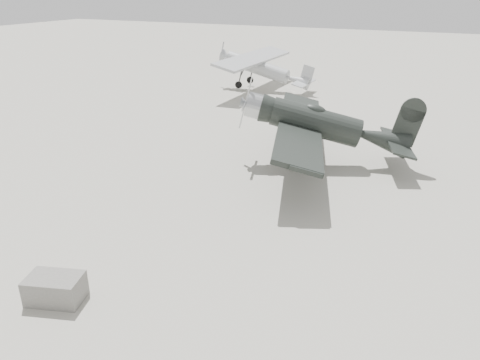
{
  "coord_description": "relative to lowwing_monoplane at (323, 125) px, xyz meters",
  "views": [
    {
      "loc": [
        6.77,
        -12.29,
        7.97
      ],
      "look_at": [
        0.27,
        1.64,
        1.5
      ],
      "focal_mm": 35.0,
      "sensor_mm": 36.0,
      "label": 1
    }
  ],
  "objects": [
    {
      "name": "equipment_block",
      "position": [
        -3.63,
        -13.17,
        -1.57
      ],
      "size": [
        1.67,
        1.31,
        0.73
      ],
      "primitive_type": "cube",
      "rotation": [
        0.0,
        0.0,
        0.3
      ],
      "color": "slate",
      "rests_on": "ground"
    },
    {
      "name": "highwing_monoplane",
      "position": [
        -9.1,
        14.33,
        0.04
      ],
      "size": [
        7.92,
        11.09,
        3.17
      ],
      "rotation": [
        0.0,
        0.23,
        -0.01
      ],
      "color": "#A1A3A6",
      "rests_on": "ground"
    },
    {
      "name": "lowwing_monoplane",
      "position": [
        0.0,
        0.0,
        0.0
      ],
      "size": [
        8.26,
        11.34,
        3.67
      ],
      "rotation": [
        0.0,
        0.24,
        0.3
      ],
      "color": "black",
      "rests_on": "ground"
    },
    {
      "name": "ground",
      "position": [
        -1.43,
        -8.27,
        -1.94
      ],
      "size": [
        160.0,
        160.0,
        0.0
      ],
      "primitive_type": "plane",
      "color": "gray",
      "rests_on": "ground"
    }
  ]
}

